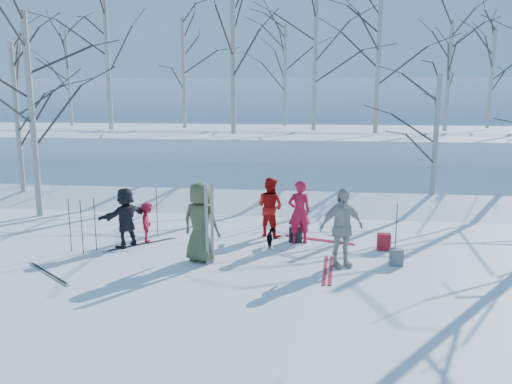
# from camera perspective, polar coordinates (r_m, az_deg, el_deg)

# --- Properties ---
(ground) EXTENTS (120.00, 120.00, 0.00)m
(ground) POSITION_cam_1_polar(r_m,az_deg,el_deg) (12.02, -0.94, -7.45)
(ground) COLOR white
(ground) RESTS_ON ground
(snow_ramp) EXTENTS (70.00, 9.49, 4.12)m
(snow_ramp) POSITION_cam_1_polar(r_m,az_deg,el_deg) (18.72, 2.20, -0.30)
(snow_ramp) COLOR white
(snow_ramp) RESTS_ON ground
(snow_plateau) EXTENTS (70.00, 18.00, 2.20)m
(snow_plateau) POSITION_cam_1_polar(r_m,az_deg,el_deg) (28.47, 4.10, 5.26)
(snow_plateau) COLOR white
(snow_plateau) RESTS_ON ground
(far_hill) EXTENTS (90.00, 30.00, 6.00)m
(far_hill) POSITION_cam_1_polar(r_m,az_deg,el_deg) (49.35, 5.62, 8.78)
(far_hill) COLOR white
(far_hill) RESTS_ON ground
(skier_olive_center) EXTENTS (1.05, 0.84, 1.87)m
(skier_olive_center) POSITION_cam_1_polar(r_m,az_deg,el_deg) (11.55, -6.36, -3.45)
(skier_olive_center) COLOR #454B2D
(skier_olive_center) RESTS_ON ground
(skier_red_north) EXTENTS (0.70, 0.57, 1.67)m
(skier_red_north) POSITION_cam_1_polar(r_m,az_deg,el_deg) (12.96, 4.97, -2.30)
(skier_red_north) COLOR red
(skier_red_north) RESTS_ON ground
(skier_redor_behind) EXTENTS (0.99, 0.93, 1.63)m
(skier_redor_behind) POSITION_cam_1_polar(r_m,az_deg,el_deg) (13.60, 1.61, -1.72)
(skier_redor_behind) COLOR red
(skier_redor_behind) RESTS_ON ground
(skier_red_seated) EXTENTS (0.56, 0.77, 1.07)m
(skier_red_seated) POSITION_cam_1_polar(r_m,az_deg,el_deg) (13.38, -12.29, -3.41)
(skier_red_seated) COLOR red
(skier_red_seated) RESTS_ON ground
(skier_cream_east) EXTENTS (1.14, 0.86, 1.80)m
(skier_cream_east) POSITION_cam_1_polar(r_m,az_deg,el_deg) (11.29, 9.75, -4.05)
(skier_cream_east) COLOR beige
(skier_cream_east) RESTS_ON ground
(skier_grey_west) EXTENTS (1.14, 1.44, 1.53)m
(skier_grey_west) POSITION_cam_1_polar(r_m,az_deg,el_deg) (13.07, -14.65, -2.82)
(skier_grey_west) COLOR black
(skier_grey_west) RESTS_ON ground
(dog) EXTENTS (0.34, 0.60, 0.48)m
(dog) POSITION_cam_1_polar(r_m,az_deg,el_deg) (12.71, 1.78, -5.31)
(dog) COLOR black
(dog) RESTS_ON ground
(upright_ski_left) EXTENTS (0.08, 0.16, 1.90)m
(upright_ski_left) POSITION_cam_1_polar(r_m,az_deg,el_deg) (11.23, -5.65, -3.77)
(upright_ski_left) COLOR silver
(upright_ski_left) RESTS_ON ground
(upright_ski_right) EXTENTS (0.14, 0.23, 1.89)m
(upright_ski_right) POSITION_cam_1_polar(r_m,az_deg,el_deg) (11.29, -5.04, -3.68)
(upright_ski_right) COLOR silver
(upright_ski_right) RESTS_ON ground
(ski_pair_a) EXTENTS (0.35, 1.92, 0.02)m
(ski_pair_a) POSITION_cam_1_polar(r_m,az_deg,el_deg) (11.27, 8.23, -8.78)
(ski_pair_a) COLOR #AC1828
(ski_pair_a) RESTS_ON ground
(ski_pair_b) EXTENTS (2.10, 2.10, 0.02)m
(ski_pair_b) POSITION_cam_1_polar(r_m,az_deg,el_deg) (13.30, -13.05, -5.87)
(ski_pair_b) COLOR silver
(ski_pair_b) RESTS_ON ground
(ski_pair_c) EXTENTS (2.04, 2.09, 0.02)m
(ski_pair_c) POSITION_cam_1_polar(r_m,az_deg,el_deg) (11.82, -22.63, -8.59)
(ski_pair_c) COLOR silver
(ski_pair_c) RESTS_ON ground
(ski_pair_d) EXTENTS (1.31, 2.02, 0.02)m
(ski_pair_d) POSITION_cam_1_polar(r_m,az_deg,el_deg) (13.48, 7.25, -5.45)
(ski_pair_d) COLOR #AC1828
(ski_pair_d) RESTS_ON ground
(ski_pole_a) EXTENTS (0.02, 0.02, 1.34)m
(ski_pole_a) POSITION_cam_1_polar(r_m,az_deg,el_deg) (14.07, -11.27, -2.10)
(ski_pole_a) COLOR black
(ski_pole_a) RESTS_ON ground
(ski_pole_b) EXTENTS (0.02, 0.02, 1.34)m
(ski_pole_b) POSITION_cam_1_polar(r_m,az_deg,el_deg) (12.74, -19.30, -3.87)
(ski_pole_b) COLOR black
(ski_pole_b) RESTS_ON ground
(ski_pole_c) EXTENTS (0.02, 0.02, 1.34)m
(ski_pole_c) POSITION_cam_1_polar(r_m,az_deg,el_deg) (12.13, 15.71, -4.39)
(ski_pole_c) COLOR black
(ski_pole_c) RESTS_ON ground
(ski_pole_d) EXTENTS (0.02, 0.02, 1.34)m
(ski_pole_d) POSITION_cam_1_polar(r_m,az_deg,el_deg) (13.08, -20.51, -3.58)
(ski_pole_d) COLOR black
(ski_pole_d) RESTS_ON ground
(ski_pole_e) EXTENTS (0.02, 0.02, 1.34)m
(ski_pole_e) POSITION_cam_1_polar(r_m,az_deg,el_deg) (12.99, -17.91, -3.51)
(ski_pole_e) COLOR black
(ski_pole_e) RESTS_ON ground
(ski_pole_f) EXTENTS (0.02, 0.02, 1.34)m
(ski_pole_f) POSITION_cam_1_polar(r_m,az_deg,el_deg) (14.15, 4.75, -1.85)
(ski_pole_f) COLOR black
(ski_pole_f) RESTS_ON ground
(backpack_red) EXTENTS (0.32, 0.22, 0.42)m
(backpack_red) POSITION_cam_1_polar(r_m,az_deg,el_deg) (12.90, 14.39, -5.54)
(backpack_red) COLOR maroon
(backpack_red) RESTS_ON ground
(backpack_grey) EXTENTS (0.30, 0.20, 0.38)m
(backpack_grey) POSITION_cam_1_polar(r_m,az_deg,el_deg) (11.84, 15.74, -7.20)
(backpack_grey) COLOR slate
(backpack_grey) RESTS_ON ground
(backpack_dark) EXTENTS (0.34, 0.24, 0.40)m
(backpack_dark) POSITION_cam_1_polar(r_m,az_deg,el_deg) (13.24, 4.56, -4.84)
(backpack_dark) COLOR black
(backpack_dark) RESTS_ON ground
(birch_plateau_a) EXTENTS (5.40, 5.40, 6.86)m
(birch_plateau_a) POSITION_cam_1_polar(r_m,az_deg,el_deg) (21.50, -2.65, 15.81)
(birch_plateau_a) COLOR silver
(birch_plateau_a) RESTS_ON snow_plateau
(birch_plateau_b) EXTENTS (4.98, 4.98, 6.26)m
(birch_plateau_b) POSITION_cam_1_polar(r_m,az_deg,el_deg) (23.78, 6.75, 14.55)
(birch_plateau_b) COLOR silver
(birch_plateau_b) RESTS_ON snow_plateau
(birch_plateau_c) EXTENTS (4.30, 4.30, 5.28)m
(birch_plateau_c) POSITION_cam_1_polar(r_m,az_deg,el_deg) (27.14, 3.35, 13.11)
(birch_plateau_c) COLOR silver
(birch_plateau_c) RESTS_ON snow_plateau
(birch_plateau_d) EXTENTS (4.70, 4.70, 5.86)m
(birch_plateau_d) POSITION_cam_1_polar(r_m,az_deg,el_deg) (22.41, 13.79, 14.04)
(birch_plateau_d) COLOR silver
(birch_plateau_d) RESTS_ON snow_plateau
(birch_plateau_e) EXTENTS (4.13, 4.13, 5.05)m
(birch_plateau_e) POSITION_cam_1_polar(r_m,az_deg,el_deg) (29.21, -20.63, 12.06)
(birch_plateau_e) COLOR silver
(birch_plateau_e) RESTS_ON snow_plateau
(birch_plateau_f) EXTENTS (4.07, 4.07, 4.96)m
(birch_plateau_f) POSITION_cam_1_polar(r_m,az_deg,el_deg) (28.04, 25.31, 11.71)
(birch_plateau_f) COLOR silver
(birch_plateau_f) RESTS_ON snow_plateau
(birch_plateau_g) EXTENTS (5.74, 5.74, 7.35)m
(birch_plateau_g) POSITION_cam_1_polar(r_m,az_deg,el_deg) (25.27, -16.66, 15.20)
(birch_plateau_g) COLOR silver
(birch_plateau_g) RESTS_ON snow_plateau
(birch_plateau_h) EXTENTS (4.37, 4.37, 5.38)m
(birch_plateau_h) POSITION_cam_1_polar(r_m,az_deg,el_deg) (25.95, -8.29, 13.23)
(birch_plateau_h) COLOR silver
(birch_plateau_h) RESTS_ON snow_plateau
(birch_plateau_i) EXTENTS (4.04, 4.04, 4.92)m
(birch_plateau_i) POSITION_cam_1_polar(r_m,az_deg,el_deg) (24.77, 21.13, 12.21)
(birch_plateau_i) COLOR silver
(birch_plateau_i) RESTS_ON snow_plateau
(birch_edge_a) EXTENTS (5.00, 5.00, 6.28)m
(birch_edge_a) POSITION_cam_1_polar(r_m,az_deg,el_deg) (17.10, -24.22, 7.80)
(birch_edge_a) COLOR silver
(birch_edge_a) RESTS_ON ground
(birch_edge_d) EXTENTS (4.53, 4.53, 5.61)m
(birch_edge_d) POSITION_cam_1_polar(r_m,az_deg,el_deg) (19.83, -25.59, 7.01)
(birch_edge_d) COLOR silver
(birch_edge_d) RESTS_ON ground
(birch_edge_e) EXTENTS (3.75, 3.75, 4.50)m
(birch_edge_e) POSITION_cam_1_polar(r_m,az_deg,el_deg) (17.65, 19.82, 5.27)
(birch_edge_e) COLOR silver
(birch_edge_e) RESTS_ON ground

